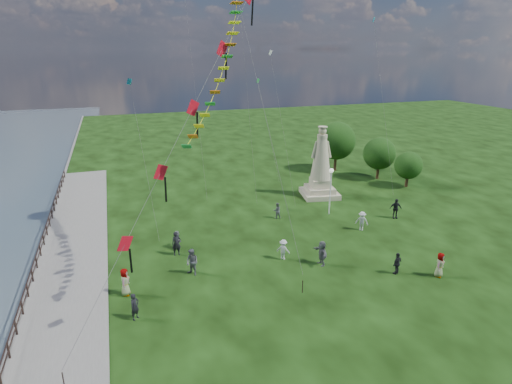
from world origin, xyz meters
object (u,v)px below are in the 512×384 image
object	(u,v)px
person_5	(177,239)
person_7	(277,211)
lamppost	(331,181)
person_1	(192,262)
person_6	(176,244)
person_9	(396,209)
person_0	(135,307)
person_8	(362,221)
statue	(321,170)
person_2	(283,249)
person_11	(322,253)
person_3	(397,263)
person_10	(125,282)
person_4	(440,265)

from	to	relation	value
person_5	person_7	size ratio (longest dim) A/B	0.97
lamppost	person_1	size ratio (longest dim) A/B	2.35
person_6	person_5	bearing A→B (deg)	78.12
person_1	person_9	bearing A→B (deg)	65.10
person_6	person_9	distance (m)	20.56
person_0	person_8	xyz separation A→B (m)	(19.60, 7.11, 0.03)
statue	person_2	size ratio (longest dim) A/B	4.75
person_5	person_11	world-z (taller)	person_11
statue	person_3	world-z (taller)	statue
person_3	person_11	size ratio (longest dim) A/B	0.86
person_6	person_11	bearing A→B (deg)	-28.47
person_6	person_10	distance (m)	6.08
person_4	statue	bearing A→B (deg)	58.55
statue	person_3	xyz separation A→B (m)	(-2.51, -16.97, -2.04)
person_4	person_7	xyz separation A→B (m)	(-6.75, 13.71, -0.13)
person_9	person_2	bearing A→B (deg)	-145.89
lamppost	person_9	size ratio (longest dim) A/B	2.39
person_4	person_11	world-z (taller)	person_11
person_1	person_0	bearing A→B (deg)	-82.83
person_3	person_7	world-z (taller)	person_3
person_1	person_6	world-z (taller)	person_1
person_3	person_9	world-z (taller)	person_9
person_0	person_6	distance (m)	8.29
statue	person_1	bearing A→B (deg)	-131.64
person_7	person_9	xyz separation A→B (m)	(10.48, -3.53, 0.19)
lamppost	person_11	world-z (taller)	lamppost
person_2	person_4	distance (m)	11.00
person_6	person_3	bearing A→B (deg)	-30.64
person_10	person_11	bearing A→B (deg)	-73.21
lamppost	person_11	bearing A→B (deg)	-120.97
statue	person_8	world-z (taller)	statue
person_6	person_8	bearing A→B (deg)	-3.05
statue	person_9	xyz separation A→B (m)	(3.79, -8.04, -1.90)
person_1	person_6	distance (m)	3.44
person_2	person_7	size ratio (longest dim) A/B	1.05
person_1	person_7	xyz separation A→B (m)	(9.47, 7.99, -0.21)
person_2	person_4	bearing A→B (deg)	-171.11
person_7	person_2	bearing A→B (deg)	79.16
person_0	person_6	bearing A→B (deg)	22.79
lamppost	person_3	bearing A→B (deg)	-94.67
person_2	person_11	size ratio (longest dim) A/B	0.85
person_2	person_9	distance (m)	13.74
lamppost	person_0	size ratio (longest dim) A/B	2.74
person_3	person_8	world-z (taller)	person_8
person_3	person_8	xyz separation A→B (m)	(1.81, 7.49, 0.05)
person_9	person_1	bearing A→B (deg)	-151.60
person_0	person_4	bearing A→B (deg)	-46.34
lamppost	person_7	distance (m)	5.76
person_1	person_3	bearing A→B (deg)	34.36
lamppost	person_10	distance (m)	21.15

